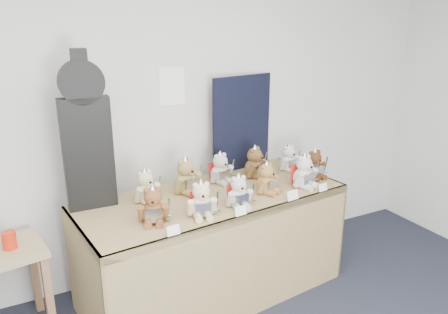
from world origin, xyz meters
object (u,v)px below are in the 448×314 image
teddy_front_left (201,201)px  teddy_back_right (255,164)px  teddy_front_far_left (153,207)px  display_table (219,221)px  teddy_front_end (315,165)px  teddy_back_left (146,188)px  guitar_case (86,134)px  teddy_back_centre_right (221,169)px  teddy_back_end (289,159)px  red_cup (9,240)px  teddy_front_right (267,179)px  teddy_back_centre_left (186,177)px  teddy_front_far_right (304,173)px  teddy_front_centre (239,193)px

teddy_front_left → teddy_back_right: size_ratio=0.94×
teddy_front_far_left → teddy_back_right: 1.11m
display_table → teddy_front_end: teddy_front_end is taller
teddy_front_far_left → teddy_back_left: 0.35m
display_table → guitar_case: (-0.85, 0.28, 0.71)m
display_table → teddy_back_centre_right: (0.16, 0.29, 0.29)m
teddy_front_far_left → teddy_back_end: size_ratio=1.08×
display_table → teddy_back_end: bearing=12.9°
teddy_front_far_left → teddy_back_left: (0.06, 0.35, -0.00)m
red_cup → teddy_front_right: (1.78, -0.30, 0.22)m
teddy_back_left → teddy_back_centre_right: size_ratio=0.98×
teddy_front_right → teddy_back_right: teddy_back_right is taller
teddy_front_far_left → teddy_front_right: bearing=25.5°
red_cup → teddy_front_far_left: size_ratio=0.43×
teddy_front_left → teddy_front_right: bearing=26.2°
display_table → teddy_back_left: 0.60m
teddy_back_centre_left → teddy_back_centre_right: teddy_back_centre_left is taller
teddy_back_centre_right → teddy_back_end: bearing=-13.5°
teddy_front_left → teddy_back_right: teddy_back_right is taller
teddy_back_centre_right → teddy_front_far_left: bearing=-161.2°
teddy_front_end → teddy_back_centre_left: size_ratio=0.87×
red_cup → teddy_back_end: teddy_back_end is taller
teddy_front_far_left → teddy_back_centre_left: bearing=63.9°
guitar_case → teddy_front_far_left: 0.68m
teddy_front_far_right → teddy_back_right: teddy_front_far_right is taller
teddy_front_left → teddy_back_right: bearing=46.8°
teddy_back_centre_left → teddy_front_far_left: bearing=-155.2°
teddy_front_centre → teddy_back_left: 0.67m
teddy_front_left → teddy_back_centre_left: bearing=93.0°
teddy_back_right → display_table: bearing=-178.7°
guitar_case → teddy_front_far_right: bearing=-11.9°
teddy_back_left → teddy_back_centre_left: bearing=-13.6°
teddy_front_end → teddy_back_left: (-1.39, 0.15, 0.00)m
teddy_front_left → teddy_front_right: teddy_front_left is taller
teddy_front_centre → teddy_front_end: teddy_front_end is taller
teddy_front_right → teddy_front_end: same height
display_table → red_cup: (-1.40, 0.25, 0.06)m
display_table → teddy_front_left: bearing=-144.8°
teddy_back_end → teddy_back_left: bearing=173.3°
guitar_case → teddy_front_centre: size_ratio=4.15×
teddy_back_right → teddy_front_right: bearing=-135.2°
display_table → teddy_front_centre: (0.06, -0.18, 0.28)m
teddy_front_right → red_cup: bearing=148.4°
teddy_front_left → teddy_back_centre_left: teddy_back_centre_left is taller
teddy_front_right → teddy_back_right: bearing=52.0°
teddy_back_centre_right → teddy_back_right: teddy_back_right is taller
red_cup → teddy_front_right: 1.82m
teddy_front_left → teddy_front_centre: teddy_front_left is taller
teddy_front_far_right → teddy_back_centre_right: bearing=131.8°
teddy_front_centre → teddy_front_far_right: teddy_front_far_right is taller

